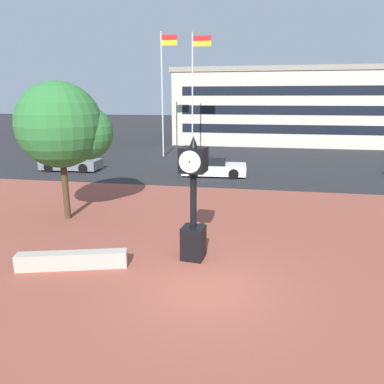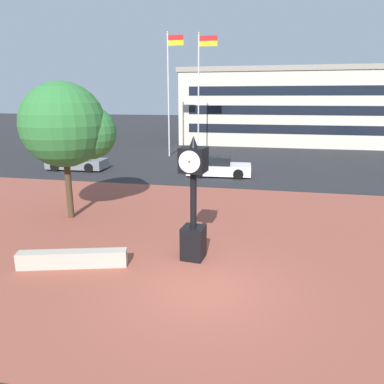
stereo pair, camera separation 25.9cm
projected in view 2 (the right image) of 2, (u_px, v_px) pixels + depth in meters
ground_plane at (203, 287)px, 9.56m from camera, size 200.00×200.00×0.00m
plaza_brick_paving at (219, 239)px, 12.85m from camera, size 44.00×14.94×0.01m
planter_wall at (73, 259)px, 10.65m from camera, size 3.19×1.24×0.50m
street_clock at (193, 203)px, 10.83m from camera, size 0.81×0.86×3.85m
plaza_tree at (69, 127)px, 14.29m from camera, size 3.63×3.37×5.56m
car_street_near at (76, 162)px, 25.22m from camera, size 4.10×1.93×1.28m
car_street_far at (218, 167)px, 23.21m from camera, size 4.17×2.12×1.28m
flagpole_primary at (169, 88)px, 29.79m from camera, size 1.39×0.14×10.11m
flagpole_secondary at (200, 88)px, 29.28m from camera, size 1.57×0.14×9.98m
civic_building at (287, 106)px, 40.89m from camera, size 23.13×11.88×8.02m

